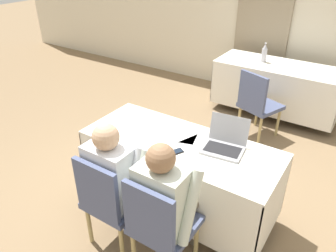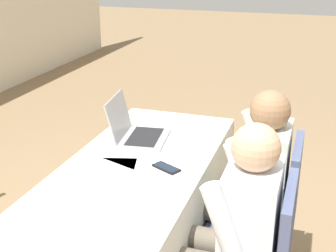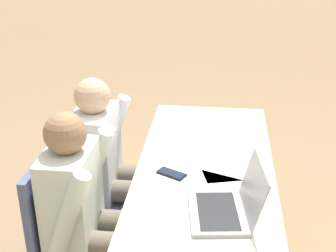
# 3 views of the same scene
# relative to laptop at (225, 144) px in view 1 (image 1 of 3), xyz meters

# --- Properties ---
(ground_plane) EXTENTS (24.00, 24.00, 0.00)m
(ground_plane) POSITION_rel_laptop_xyz_m (-0.36, -0.12, -0.80)
(ground_plane) COLOR #846B4C
(wall_back) EXTENTS (12.00, 0.06, 2.70)m
(wall_back) POSITION_rel_laptop_xyz_m (-0.36, 3.03, 0.55)
(wall_back) COLOR beige
(wall_back) RESTS_ON ground_plane
(curtain_panel) EXTENTS (0.84, 0.04, 2.65)m
(curtain_panel) POSITION_rel_laptop_xyz_m (-0.77, 2.97, 0.52)
(curtain_panel) COLOR gray
(curtain_panel) RESTS_ON ground_plane
(conference_table_near) EXTENTS (1.73, 0.71, 0.76)m
(conference_table_near) POSITION_rel_laptop_xyz_m (-0.36, -0.12, -0.24)
(conference_table_near) COLOR white
(conference_table_near) RESTS_ON ground_plane
(conference_table_far) EXTENTS (1.73, 0.71, 0.76)m
(conference_table_far) POSITION_rel_laptop_xyz_m (-0.24, 2.34, -0.24)
(conference_table_far) COLOR white
(conference_table_far) RESTS_ON ground_plane
(laptop) EXTENTS (0.37, 0.34, 0.25)m
(laptop) POSITION_rel_laptop_xyz_m (0.00, 0.00, 0.00)
(laptop) COLOR #99999E
(laptop) RESTS_ON conference_table_near
(cell_phone) EXTENTS (0.13, 0.16, 0.01)m
(cell_phone) POSITION_rel_laptop_xyz_m (-0.31, -0.28, -0.04)
(cell_phone) COLOR black
(cell_phone) RESTS_ON conference_table_near
(paper_beside_laptop) EXTENTS (0.28, 0.34, 0.00)m
(paper_beside_laptop) POSITION_rel_laptop_xyz_m (-0.38, 0.02, -0.05)
(paper_beside_laptop) COLOR white
(paper_beside_laptop) RESTS_ON conference_table_near
(paper_centre_table) EXTENTS (0.28, 0.34, 0.00)m
(paper_centre_table) POSITION_rel_laptop_xyz_m (-0.97, -0.06, -0.05)
(paper_centre_table) COLOR white
(paper_centre_table) RESTS_ON conference_table_near
(paper_left_edge) EXTENTS (0.30, 0.35, 0.00)m
(paper_left_edge) POSITION_rel_laptop_xyz_m (-0.24, -0.07, -0.05)
(paper_left_edge) COLOR white
(paper_left_edge) RESTS_ON conference_table_near
(water_bottle) EXTENTS (0.07, 0.07, 0.27)m
(water_bottle) POSITION_rel_laptop_xyz_m (-0.49, 2.36, 0.07)
(water_bottle) COLOR #B7B7C1
(water_bottle) RESTS_ON conference_table_far
(chair_near_left) EXTENTS (0.44, 0.44, 0.89)m
(chair_near_left) POSITION_rel_laptop_xyz_m (-0.59, -0.78, -0.31)
(chair_near_left) COLOR tan
(chair_near_left) RESTS_ON ground_plane
(chair_near_right) EXTENTS (0.44, 0.44, 0.89)m
(chair_near_right) POSITION_rel_laptop_xyz_m (-0.12, -0.78, -0.31)
(chair_near_right) COLOR tan
(chair_near_right) RESTS_ON ground_plane
(chair_far_spare) EXTENTS (0.57, 0.57, 0.89)m
(chair_far_spare) POSITION_rel_laptop_xyz_m (-0.25, 1.57, -0.31)
(chair_far_spare) COLOR tan
(chair_far_spare) RESTS_ON ground_plane
(person_checkered_shirt) EXTENTS (0.50, 0.52, 1.15)m
(person_checkered_shirt) POSITION_rel_laptop_xyz_m (-0.59, -0.67, -0.15)
(person_checkered_shirt) COLOR #665B4C
(person_checkered_shirt) RESTS_ON ground_plane
(person_white_shirt) EXTENTS (0.50, 0.52, 1.15)m
(person_white_shirt) POSITION_rel_laptop_xyz_m (-0.12, -0.67, -0.15)
(person_white_shirt) COLOR #665B4C
(person_white_shirt) RESTS_ON ground_plane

